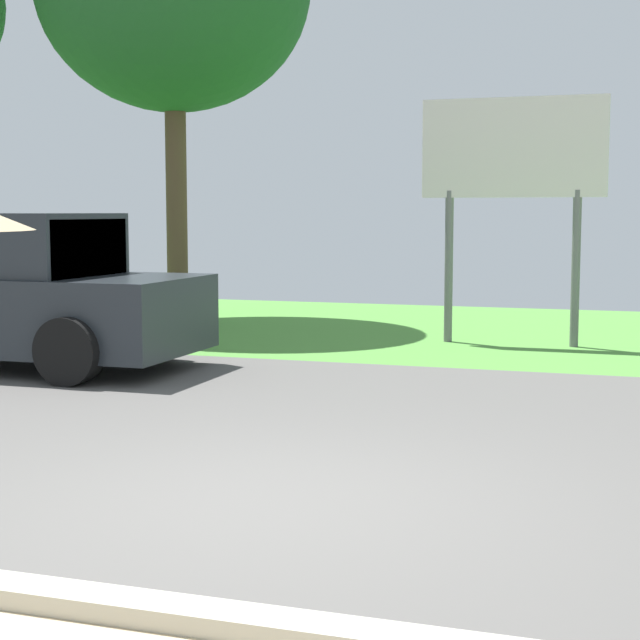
{
  "coord_description": "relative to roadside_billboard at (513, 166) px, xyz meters",
  "views": [
    {
      "loc": [
        2.39,
        -6.05,
        1.9
      ],
      "look_at": [
        0.07,
        1.0,
        1.1
      ],
      "focal_mm": 56.57,
      "sensor_mm": 36.0,
      "label": 1
    }
  ],
  "objects": [
    {
      "name": "ground_plane",
      "position": [
        -0.49,
        -5.52,
        -2.6
      ],
      "size": [
        40.0,
        22.0,
        0.2
      ],
      "color": "#565451"
    },
    {
      "name": "roadside_billboard",
      "position": [
        0.0,
        0.0,
        0.0
      ],
      "size": [
        2.6,
        0.12,
        3.5
      ],
      "color": "slate",
      "rests_on": "ground_plane"
    }
  ]
}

